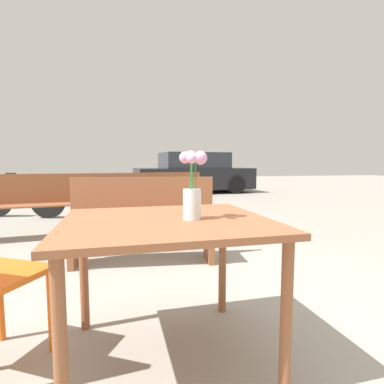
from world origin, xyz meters
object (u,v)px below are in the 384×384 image
(bench_middle, at_px, (35,203))
(bench_far, at_px, (151,198))
(table_front, at_px, (167,237))
(bench_near, at_px, (143,217))
(bicycle, at_px, (21,197))
(parked_car, at_px, (193,174))
(flower_vase, at_px, (192,190))

(bench_middle, bearing_deg, bench_far, 6.77)
(table_front, xyz_separation_m, bench_near, (-0.04, 1.56, -0.18))
(bicycle, relative_size, parked_car, 0.41)
(bench_far, bearing_deg, bench_middle, -173.23)
(table_front, height_order, bench_middle, bench_middle)
(bicycle, bearing_deg, table_front, -65.16)
(flower_vase, bearing_deg, bench_near, 95.72)
(bench_near, distance_m, bench_far, 1.51)
(table_front, bearing_deg, bicycle, 114.84)
(bench_middle, relative_size, bench_far, 0.97)
(table_front, bearing_deg, bench_near, 91.31)
(bench_middle, bearing_deg, parked_car, 58.65)
(bench_middle, height_order, bench_far, same)
(flower_vase, bearing_deg, bicycle, 115.98)
(parked_car, bearing_deg, bench_far, -108.93)
(table_front, height_order, flower_vase, flower_vase)
(bicycle, distance_m, parked_car, 5.69)
(bench_middle, bearing_deg, flower_vase, -62.39)
(flower_vase, distance_m, bench_middle, 3.31)
(bench_near, distance_m, bicycle, 3.59)
(bicycle, bearing_deg, bench_far, -32.83)
(bench_near, height_order, bench_middle, same)
(table_front, height_order, bench_near, bench_near)
(table_front, distance_m, bench_near, 1.57)
(bench_near, relative_size, bicycle, 0.89)
(bench_middle, xyz_separation_m, bench_far, (1.55, 0.18, 0.00))
(flower_vase, distance_m, bench_near, 1.65)
(bench_near, bearing_deg, bench_middle, 135.98)
(flower_vase, xyz_separation_m, bench_middle, (-1.52, 2.91, -0.40))
(bench_far, distance_m, parked_car, 5.71)
(bench_near, xyz_separation_m, bicycle, (-2.05, 2.94, -0.08))
(bicycle, height_order, parked_car, parked_car)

